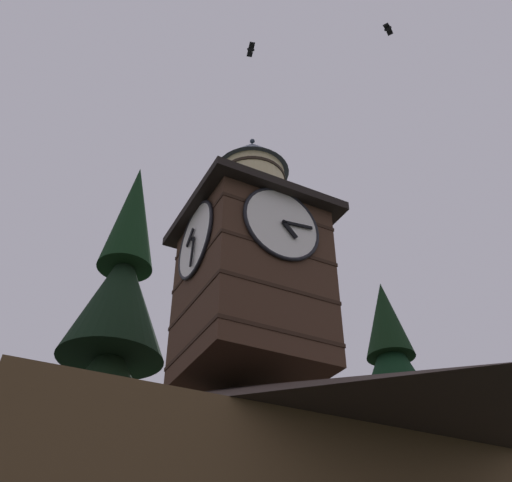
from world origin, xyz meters
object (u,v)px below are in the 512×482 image
object	(u,v)px
flying_bird_high	(251,50)
clock_tower	(251,265)
pine_tree_behind	(99,430)
flying_bird_low	(388,29)
moon	(294,465)

from	to	relation	value
flying_bird_high	clock_tower	bearing A→B (deg)	-120.78
pine_tree_behind	flying_bird_low	distance (m)	16.11
clock_tower	moon	xyz separation A→B (m)	(-17.78, -27.51, 3.08)
clock_tower	pine_tree_behind	xyz separation A→B (m)	(2.03, -6.25, -3.02)
moon	flying_bird_low	size ratio (longest dim) A/B	3.24
pine_tree_behind	flying_bird_high	bearing A→B (deg)	102.61
clock_tower	flying_bird_low	size ratio (longest dim) A/B	15.56
pine_tree_behind	moon	bearing A→B (deg)	-132.98
flying_bird_low	moon	bearing A→B (deg)	-114.90
flying_bird_high	moon	bearing A→B (deg)	-122.82
clock_tower	flying_bird_high	xyz separation A→B (m)	(0.46, 0.77, 8.21)
clock_tower	flying_bird_high	size ratio (longest dim) A/B	13.19
pine_tree_behind	flying_bird_high	distance (m)	13.34
clock_tower	flying_bird_low	bearing A→B (deg)	135.77
pine_tree_behind	clock_tower	bearing A→B (deg)	108.00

